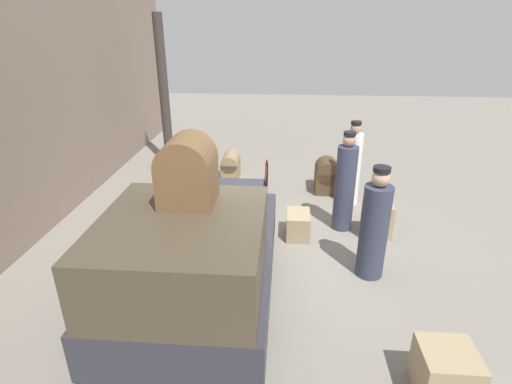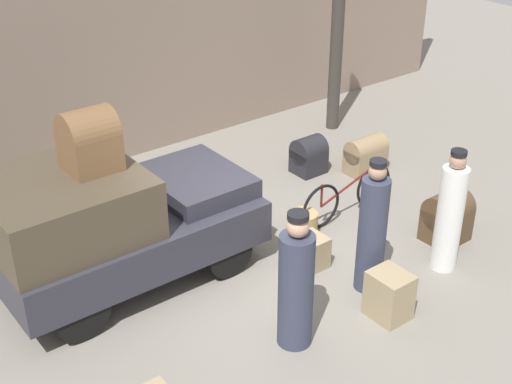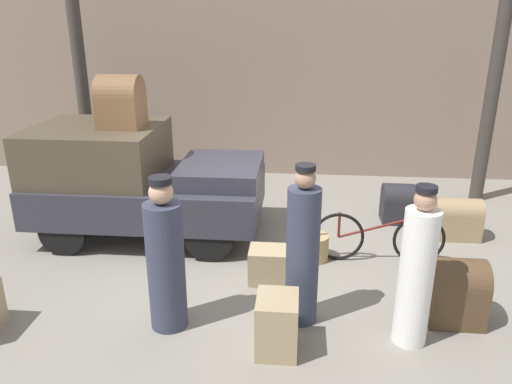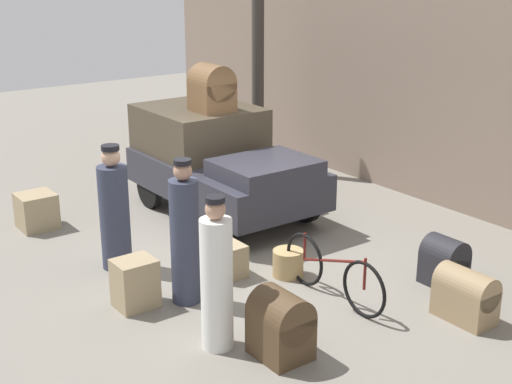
{
  "view_description": "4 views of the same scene",
  "coord_description": "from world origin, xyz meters",
  "px_view_note": "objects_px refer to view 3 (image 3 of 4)",
  "views": [
    {
      "loc": [
        -5.81,
        -0.25,
        3.57
      ],
      "look_at": [
        0.2,
        0.2,
        0.95
      ],
      "focal_mm": 28.0,
      "sensor_mm": 36.0,
      "label": 1
    },
    {
      "loc": [
        -4.92,
        -6.45,
        5.51
      ],
      "look_at": [
        0.2,
        0.2,
        0.95
      ],
      "focal_mm": 50.0,
      "sensor_mm": 36.0,
      "label": 2
    },
    {
      "loc": [
        0.78,
        -6.2,
        3.29
      ],
      "look_at": [
        0.2,
        0.2,
        0.95
      ],
      "focal_mm": 35.0,
      "sensor_mm": 36.0,
      "label": 3
    },
    {
      "loc": [
        7.8,
        -5.38,
        4.07
      ],
      "look_at": [
        0.2,
        0.2,
        0.95
      ],
      "focal_mm": 50.0,
      "sensor_mm": 36.0,
      "label": 4
    }
  ],
  "objects_px": {
    "porter_carrying_trunk": "(303,252)",
    "porter_lifting_near_truck": "(166,261)",
    "trunk_on_truck_roof": "(121,102)",
    "wicker_basket": "(314,247)",
    "trunk_barrel_dark": "(398,203)",
    "truck": "(136,178)",
    "bicycle": "(379,238)",
    "trunk_wicker_pale": "(277,324)",
    "trunk_large_brown": "(457,218)",
    "trunk_umber_medium": "(456,290)",
    "suitcase_tan_flat": "(272,265)",
    "porter_with_bicycle": "(416,273)"
  },
  "relations": [
    {
      "from": "wicker_basket",
      "to": "porter_carrying_trunk",
      "type": "distance_m",
      "value": 1.62
    },
    {
      "from": "truck",
      "to": "porter_carrying_trunk",
      "type": "relative_size",
      "value": 1.85
    },
    {
      "from": "porter_lifting_near_truck",
      "to": "trunk_wicker_pale",
      "type": "relative_size",
      "value": 2.83
    },
    {
      "from": "porter_with_bicycle",
      "to": "trunk_on_truck_roof",
      "type": "bearing_deg",
      "value": 147.42
    },
    {
      "from": "trunk_large_brown",
      "to": "trunk_umber_medium",
      "type": "xyz_separation_m",
      "value": [
        -0.64,
        -2.24,
        0.05
      ]
    },
    {
      "from": "bicycle",
      "to": "trunk_wicker_pale",
      "type": "relative_size",
      "value": 2.94
    },
    {
      "from": "trunk_on_truck_roof",
      "to": "porter_with_bicycle",
      "type": "bearing_deg",
      "value": -32.58
    },
    {
      "from": "trunk_wicker_pale",
      "to": "trunk_umber_medium",
      "type": "bearing_deg",
      "value": 20.17
    },
    {
      "from": "bicycle",
      "to": "trunk_umber_medium",
      "type": "xyz_separation_m",
      "value": [
        0.66,
        -1.34,
        0.01
      ]
    },
    {
      "from": "porter_carrying_trunk",
      "to": "trunk_on_truck_roof",
      "type": "bearing_deg",
      "value": 141.22
    },
    {
      "from": "wicker_basket",
      "to": "porter_lifting_near_truck",
      "type": "xyz_separation_m",
      "value": [
        -1.62,
        -1.71,
        0.61
      ]
    },
    {
      "from": "truck",
      "to": "trunk_barrel_dark",
      "type": "height_order",
      "value": "truck"
    },
    {
      "from": "wicker_basket",
      "to": "trunk_barrel_dark",
      "type": "xyz_separation_m",
      "value": [
        1.39,
        1.48,
        0.14
      ]
    },
    {
      "from": "porter_with_bicycle",
      "to": "trunk_wicker_pale",
      "type": "distance_m",
      "value": 1.5
    },
    {
      "from": "porter_with_bicycle",
      "to": "trunk_umber_medium",
      "type": "height_order",
      "value": "porter_with_bicycle"
    },
    {
      "from": "wicker_basket",
      "to": "porter_lifting_near_truck",
      "type": "distance_m",
      "value": 2.43
    },
    {
      "from": "porter_lifting_near_truck",
      "to": "bicycle",
      "type": "bearing_deg",
      "value": 34.41
    },
    {
      "from": "trunk_barrel_dark",
      "to": "wicker_basket",
      "type": "bearing_deg",
      "value": -133.33
    },
    {
      "from": "porter_with_bicycle",
      "to": "trunk_wicker_pale",
      "type": "height_order",
      "value": "porter_with_bicycle"
    },
    {
      "from": "suitcase_tan_flat",
      "to": "trunk_wicker_pale",
      "type": "xyz_separation_m",
      "value": [
        0.13,
        -1.39,
        0.08
      ]
    },
    {
      "from": "wicker_basket",
      "to": "trunk_wicker_pale",
      "type": "xyz_separation_m",
      "value": [
        -0.41,
        -2.05,
        0.12
      ]
    },
    {
      "from": "truck",
      "to": "suitcase_tan_flat",
      "type": "height_order",
      "value": "truck"
    },
    {
      "from": "porter_with_bicycle",
      "to": "trunk_on_truck_roof",
      "type": "relative_size",
      "value": 2.29
    },
    {
      "from": "porter_lifting_near_truck",
      "to": "trunk_umber_medium",
      "type": "height_order",
      "value": "porter_lifting_near_truck"
    },
    {
      "from": "truck",
      "to": "suitcase_tan_flat",
      "type": "bearing_deg",
      "value": -31.59
    },
    {
      "from": "trunk_on_truck_roof",
      "to": "wicker_basket",
      "type": "bearing_deg",
      "value": -13.21
    },
    {
      "from": "porter_carrying_trunk",
      "to": "trunk_large_brown",
      "type": "height_order",
      "value": "porter_carrying_trunk"
    },
    {
      "from": "porter_with_bicycle",
      "to": "trunk_wicker_pale",
      "type": "relative_size",
      "value": 2.84
    },
    {
      "from": "trunk_wicker_pale",
      "to": "trunk_on_truck_roof",
      "type": "relative_size",
      "value": 0.81
    },
    {
      "from": "trunk_on_truck_roof",
      "to": "suitcase_tan_flat",
      "type": "bearing_deg",
      "value": -30.07
    },
    {
      "from": "porter_with_bicycle",
      "to": "trunk_umber_medium",
      "type": "bearing_deg",
      "value": 37.5
    },
    {
      "from": "bicycle",
      "to": "trunk_barrel_dark",
      "type": "distance_m",
      "value": 1.57
    },
    {
      "from": "porter_carrying_trunk",
      "to": "trunk_large_brown",
      "type": "relative_size",
      "value": 2.63
    },
    {
      "from": "porter_carrying_trunk",
      "to": "trunk_umber_medium",
      "type": "height_order",
      "value": "porter_carrying_trunk"
    },
    {
      "from": "trunk_barrel_dark",
      "to": "trunk_on_truck_roof",
      "type": "height_order",
      "value": "trunk_on_truck_roof"
    },
    {
      "from": "suitcase_tan_flat",
      "to": "trunk_umber_medium",
      "type": "bearing_deg",
      "value": -17.98
    },
    {
      "from": "trunk_umber_medium",
      "to": "suitcase_tan_flat",
      "type": "bearing_deg",
      "value": 162.02
    },
    {
      "from": "trunk_barrel_dark",
      "to": "trunk_large_brown",
      "type": "distance_m",
      "value": 0.97
    },
    {
      "from": "porter_carrying_trunk",
      "to": "porter_lifting_near_truck",
      "type": "xyz_separation_m",
      "value": [
        -1.45,
        -0.24,
        -0.06
      ]
    },
    {
      "from": "suitcase_tan_flat",
      "to": "trunk_barrel_dark",
      "type": "bearing_deg",
      "value": 47.78
    },
    {
      "from": "trunk_barrel_dark",
      "to": "trunk_on_truck_roof",
      "type": "distance_m",
      "value": 4.64
    },
    {
      "from": "truck",
      "to": "porter_lifting_near_truck",
      "type": "distance_m",
      "value": 2.61
    },
    {
      "from": "porter_lifting_near_truck",
      "to": "trunk_on_truck_roof",
      "type": "relative_size",
      "value": 2.28
    },
    {
      "from": "wicker_basket",
      "to": "porter_with_bicycle",
      "type": "height_order",
      "value": "porter_with_bicycle"
    },
    {
      "from": "trunk_wicker_pale",
      "to": "trunk_umber_medium",
      "type": "distance_m",
      "value": 2.08
    },
    {
      "from": "suitcase_tan_flat",
      "to": "trunk_barrel_dark",
      "type": "relative_size",
      "value": 0.9
    },
    {
      "from": "trunk_barrel_dark",
      "to": "suitcase_tan_flat",
      "type": "bearing_deg",
      "value": -132.22
    },
    {
      "from": "porter_with_bicycle",
      "to": "porter_lifting_near_truck",
      "type": "height_order",
      "value": "porter_with_bicycle"
    },
    {
      "from": "porter_lifting_near_truck",
      "to": "trunk_barrel_dark",
      "type": "xyz_separation_m",
      "value": [
        3.02,
        3.19,
        -0.47
      ]
    },
    {
      "from": "bicycle",
      "to": "porter_lifting_near_truck",
      "type": "bearing_deg",
      "value": -145.59
    }
  ]
}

